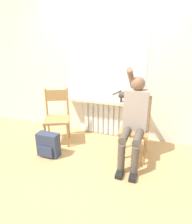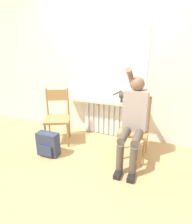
{
  "view_description": "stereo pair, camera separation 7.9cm",
  "coord_description": "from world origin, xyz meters",
  "px_view_note": "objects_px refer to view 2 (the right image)",
  "views": [
    {
      "loc": [
        0.98,
        -2.1,
        1.66
      ],
      "look_at": [
        0.0,
        0.68,
        0.61
      ],
      "focal_mm": 30.0,
      "sensor_mm": 36.0,
      "label": 1
    },
    {
      "loc": [
        1.05,
        -2.07,
        1.66
      ],
      "look_at": [
        0.0,
        0.68,
        0.61
      ],
      "focal_mm": 30.0,
      "sensor_mm": 36.0,
      "label": 2
    }
  ],
  "objects_px": {
    "chair_right": "(135,127)",
    "person": "(134,117)",
    "chair_left": "(57,116)",
    "backpack": "(48,144)",
    "cat": "(129,96)"
  },
  "relations": [
    {
      "from": "chair_right",
      "to": "cat",
      "type": "bearing_deg",
      "value": 113.89
    },
    {
      "from": "chair_right",
      "to": "backpack",
      "type": "height_order",
      "value": "chair_right"
    },
    {
      "from": "chair_left",
      "to": "cat",
      "type": "distance_m",
      "value": 1.29
    },
    {
      "from": "chair_left",
      "to": "backpack",
      "type": "bearing_deg",
      "value": -103.08
    },
    {
      "from": "chair_right",
      "to": "person",
      "type": "xyz_separation_m",
      "value": [
        0.0,
        -0.13,
        0.21
      ]
    },
    {
      "from": "chair_left",
      "to": "chair_right",
      "type": "distance_m",
      "value": 1.36
    },
    {
      "from": "person",
      "to": "backpack",
      "type": "distance_m",
      "value": 1.4
    },
    {
      "from": "chair_left",
      "to": "chair_right",
      "type": "bearing_deg",
      "value": -24.66
    },
    {
      "from": "chair_right",
      "to": "backpack",
      "type": "xyz_separation_m",
      "value": [
        -1.26,
        -0.48,
        -0.3
      ]
    },
    {
      "from": "chair_right",
      "to": "cat",
      "type": "relative_size",
      "value": 2.11
    },
    {
      "from": "chair_right",
      "to": "person",
      "type": "bearing_deg",
      "value": -89.9
    },
    {
      "from": "chair_left",
      "to": "chair_right",
      "type": "relative_size",
      "value": 1.0
    },
    {
      "from": "chair_right",
      "to": "cat",
      "type": "height_order",
      "value": "chair_right"
    },
    {
      "from": "person",
      "to": "cat",
      "type": "xyz_separation_m",
      "value": [
        -0.21,
        0.59,
        0.15
      ]
    },
    {
      "from": "chair_left",
      "to": "backpack",
      "type": "distance_m",
      "value": 0.57
    }
  ]
}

